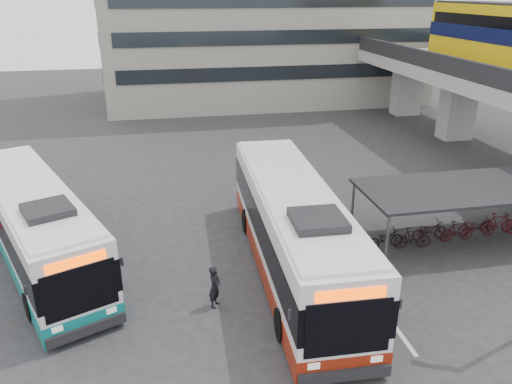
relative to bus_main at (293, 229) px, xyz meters
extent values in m
plane|color=#28282B|center=(-0.08, -1.94, -1.78)|extent=(120.00, 120.00, 0.00)
cube|color=gray|center=(16.92, 16.06, 0.52)|extent=(2.20, 1.60, 4.60)
cube|color=gray|center=(16.92, 24.06, 0.52)|extent=(2.20, 1.60, 4.60)
cube|color=black|center=(13.17, 10.06, 4.27)|extent=(0.35, 32.00, 1.10)
cylinder|color=#595B60|center=(3.62, 2.86, -0.58)|extent=(0.12, 0.12, 2.40)
cylinder|color=#595B60|center=(3.62, -0.74, -0.58)|extent=(0.12, 0.12, 2.40)
cube|color=black|center=(8.42, 1.06, 0.70)|extent=(10.00, 4.00, 0.12)
imported|color=black|center=(4.42, 1.06, -1.33)|extent=(1.71, 0.60, 0.90)
imported|color=black|center=(5.57, 1.06, -1.28)|extent=(1.66, 0.47, 1.00)
imported|color=black|center=(6.71, 1.06, -1.33)|extent=(1.71, 0.60, 0.90)
imported|color=black|center=(7.85, 1.06, -1.28)|extent=(1.66, 0.47, 1.00)
imported|color=#350C0F|center=(8.99, 1.06, -1.33)|extent=(1.71, 0.60, 0.90)
imported|color=#3F0C0F|center=(10.14, 1.06, -1.28)|extent=(1.66, 0.47, 1.00)
cube|color=beige|center=(2.42, -4.94, -1.78)|extent=(0.15, 1.60, 0.01)
cube|color=beige|center=(2.42, -1.94, -1.78)|extent=(0.15, 1.60, 0.01)
cube|color=white|center=(0.00, 0.02, 0.19)|extent=(3.19, 13.02, 2.96)
cube|color=maroon|center=(0.00, 0.02, -1.19)|extent=(3.23, 13.06, 0.81)
cube|color=black|center=(0.00, 0.02, 0.32)|extent=(3.25, 13.04, 1.24)
cube|color=#F64300|center=(-0.22, -6.45, 1.29)|extent=(1.93, 0.15, 0.32)
cube|color=black|center=(-0.11, -3.21, 1.90)|extent=(1.71, 1.78, 0.30)
cylinder|color=black|center=(-1.44, -4.07, -1.24)|extent=(0.36, 1.09, 1.08)
cylinder|color=black|center=(1.42, 3.59, -1.24)|extent=(0.36, 1.09, 1.08)
cube|color=white|center=(-9.96, 2.62, 0.06)|extent=(7.18, 12.15, 2.78)
cube|color=#0C6E6E|center=(-9.96, 2.62, -1.23)|extent=(7.23, 12.20, 0.76)
cube|color=black|center=(-9.96, 2.62, 0.19)|extent=(7.24, 12.19, 1.16)
cube|color=#F64300|center=(-7.56, -2.95, 1.10)|extent=(1.69, 0.79, 0.30)
cube|color=black|center=(-8.76, -0.16, 1.67)|extent=(2.06, 2.10, 0.28)
cylinder|color=black|center=(-9.53, -1.42, -1.28)|extent=(0.68, 1.05, 1.01)
cylinder|color=black|center=(-10.20, 6.21, -1.28)|extent=(0.68, 1.05, 1.01)
imported|color=black|center=(-3.32, -1.88, -0.99)|extent=(0.61, 0.69, 1.58)
camera|label=1|loc=(-4.80, -16.78, 8.67)|focal=35.00mm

